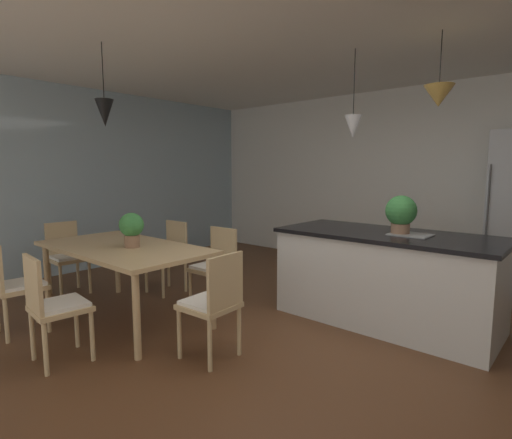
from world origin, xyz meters
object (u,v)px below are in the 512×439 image
at_px(chair_near_right, 53,304).
at_px(kitchen_island, 386,276).
at_px(dining_table, 123,252).
at_px(chair_window_end, 67,255).
at_px(potted_plant_on_island, 401,213).
at_px(potted_plant_on_table, 132,228).
at_px(chair_near_left, 14,284).
at_px(chair_far_left, 169,254).
at_px(chair_far_right, 216,264).
at_px(chair_kitchen_end, 214,302).

relative_size(chair_near_right, kitchen_island, 0.42).
relative_size(dining_table, chair_window_end, 2.16).
distance_m(dining_table, potted_plant_on_island, 2.74).
distance_m(chair_near_right, potted_plant_on_island, 3.12).
xyz_separation_m(chair_window_end, potted_plant_on_table, (1.45, 0.02, 0.48)).
height_order(chair_near_left, chair_far_left, same).
bearing_deg(chair_far_left, potted_plant_on_island, 17.36).
height_order(dining_table, chair_far_left, chair_far_left).
bearing_deg(chair_far_left, dining_table, -63.78).
height_order(chair_far_left, potted_plant_on_island, potted_plant_on_island).
height_order(chair_near_right, chair_far_left, same).
bearing_deg(chair_far_right, chair_kitchen_end, -43.97).
bearing_deg(potted_plant_on_island, chair_window_end, -154.31).
bearing_deg(potted_plant_on_island, chair_kitchen_end, -116.63).
bearing_deg(chair_kitchen_end, potted_plant_on_table, 179.18).
bearing_deg(kitchen_island, chair_near_right, -122.41).
height_order(chair_window_end, potted_plant_on_table, potted_plant_on_table).
relative_size(chair_far_left, potted_plant_on_table, 2.56).
bearing_deg(chair_near_left, chair_far_left, 89.88).
distance_m(kitchen_island, potted_plant_on_island, 0.66).
relative_size(chair_far_right, potted_plant_on_table, 2.56).
relative_size(chair_window_end, potted_plant_on_island, 2.34).
bearing_deg(kitchen_island, chair_near_left, -134.13).
relative_size(dining_table, chair_near_left, 2.16).
bearing_deg(chair_near_right, chair_kitchen_end, 44.04).
relative_size(kitchen_island, potted_plant_on_table, 6.15).
relative_size(chair_near_left, chair_far_right, 1.00).
relative_size(chair_far_left, kitchen_island, 0.42).
height_order(kitchen_island, potted_plant_on_island, potted_plant_on_island).
relative_size(chair_window_end, kitchen_island, 0.42).
height_order(dining_table, kitchen_island, kitchen_island).
distance_m(chair_far_left, potted_plant_on_table, 1.12).
distance_m(chair_near_right, kitchen_island, 2.99).
xyz_separation_m(chair_near_right, kitchen_island, (1.60, 2.52, -0.01)).
distance_m(chair_far_left, chair_far_right, 0.85).
distance_m(chair_near_left, potted_plant_on_island, 3.66).
bearing_deg(potted_plant_on_island, chair_near_right, -124.35).
xyz_separation_m(chair_far_left, chair_far_right, (0.85, -0.00, 0.00)).
bearing_deg(potted_plant_on_island, potted_plant_on_table, -140.71).
bearing_deg(chair_near_right, chair_far_left, 116.08).
height_order(chair_far_right, kitchen_island, kitchen_island).
relative_size(chair_near_left, potted_plant_on_island, 2.34).
distance_m(chair_far_left, kitchen_island, 2.57).
bearing_deg(chair_near_right, kitchen_island, 57.59).
height_order(chair_far_left, chair_far_right, same).
xyz_separation_m(kitchen_island, potted_plant_on_table, (-1.89, -1.64, 0.49)).
bearing_deg(potted_plant_on_island, chair_near_left, -135.53).
xyz_separation_m(chair_near_right, chair_window_end, (-1.73, 0.86, 0.00)).
relative_size(chair_kitchen_end, kitchen_island, 0.42).
distance_m(chair_kitchen_end, potted_plant_on_island, 1.96).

